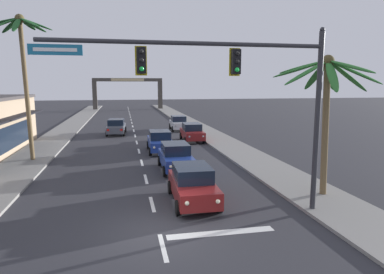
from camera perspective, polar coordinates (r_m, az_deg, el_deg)
The scene contains 14 objects.
ground_plane at distance 12.98m, azimuth -5.59°, elevation -15.50°, with size 220.00×220.00×0.00m, color #2D2D33.
sidewalk_right at distance 33.43m, azimuth 4.16°, elevation -0.25°, with size 3.20×110.00×0.14m, color gray.
sidewalk_left at distance 32.89m, azimuth -23.03°, elevation -1.09°, with size 3.20×110.00×0.14m, color gray.
lane_markings at distance 32.83m, azimuth -8.59°, elevation -0.61°, with size 4.28×89.75×0.01m.
traffic_signal_mast at distance 13.21m, azimuth 8.41°, elevation 8.98°, with size 10.92×0.41×7.56m.
sedan_lead_at_stop_bar at distance 15.56m, azimuth 0.10°, elevation -7.91°, with size 2.03×4.48×1.68m.
sedan_third_in_queue at distance 21.35m, azimuth -2.78°, elevation -3.30°, with size 1.95×4.45×1.68m.
sedan_fifth_in_queue at distance 27.19m, azimuth -5.42°, elevation -0.69°, with size 2.00×4.47×1.68m.
sedan_oncoming_far at distance 37.24m, azimuth -12.63°, elevation 1.71°, with size 2.14×4.52×1.68m.
sedan_parked_nearest_kerb at distance 32.19m, azimuth 0.00°, elevation 0.83°, with size 2.04×4.49×1.68m.
sedan_parked_mid_kerb at distance 40.01m, azimuth -2.28°, elevation 2.40°, with size 2.05×4.49×1.68m.
palm_left_second at distance 25.88m, azimuth -26.62°, elevation 12.70°, with size 4.24×4.07×9.92m.
palm_right_nearest at distance 16.84m, azimuth 21.63°, elevation 7.66°, with size 4.45×4.64×6.67m.
town_gateway_arch at distance 74.29m, azimuth -10.74°, elevation 7.91°, with size 14.67×0.90×6.67m.
Camera 1 is at (-1.16, -11.77, 5.34)m, focal length 31.66 mm.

